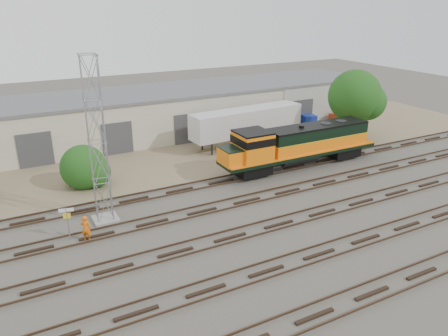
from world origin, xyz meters
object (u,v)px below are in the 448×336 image
locomotive (298,144)px  signal_tower (98,145)px  worker (86,228)px  semi_trailer (249,122)px

locomotive → signal_tower: (-19.16, -2.33, 3.51)m
locomotive → worker: size_ratio=9.09×
locomotive → semi_trailer: bearing=92.6°
locomotive → worker: (-20.96, -4.64, -1.40)m
signal_tower → worker: size_ratio=6.49×
locomotive → semi_trailer: locomotive is taller
semi_trailer → locomotive: bearing=-91.7°
semi_trailer → signal_tower: bearing=-154.5°
signal_tower → worker: 5.72m
locomotive → semi_trailer: (-0.38, 8.42, 0.26)m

